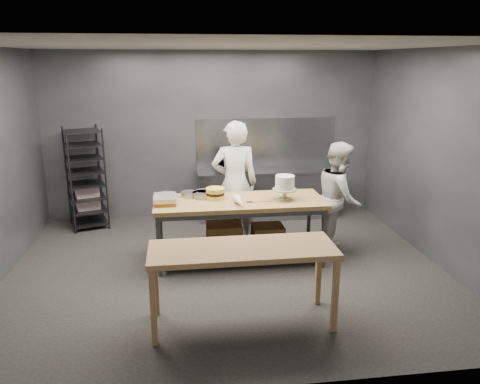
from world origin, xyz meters
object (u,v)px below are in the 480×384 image
object	(u,v)px
microwave	(232,163)
layer_cake	(215,193)
frosted_cake_stand	(285,184)
chef_right	(339,198)
near_counter	(243,255)
speed_rack	(86,179)
chef_behind	(235,184)
work_table	(241,223)

from	to	relation	value
microwave	layer_cake	bearing A→B (deg)	-104.01
frosted_cake_stand	layer_cake	distance (m)	0.99
frosted_cake_stand	chef_right	bearing A→B (deg)	13.77
near_counter	speed_rack	size ratio (longest dim) A/B	1.14
frosted_cake_stand	microwave	bearing A→B (deg)	104.76
speed_rack	chef_behind	world-z (taller)	chef_behind
chef_right	microwave	world-z (taller)	chef_right
layer_cake	near_counter	bearing A→B (deg)	-85.43
microwave	frosted_cake_stand	world-z (taller)	frosted_cake_stand
near_counter	work_table	bearing A→B (deg)	82.86
near_counter	speed_rack	world-z (taller)	speed_rack
chef_right	frosted_cake_stand	world-z (taller)	chef_right
layer_cake	work_table	bearing A→B (deg)	-14.36
chef_behind	chef_right	world-z (taller)	chef_behind
layer_cake	chef_behind	bearing A→B (deg)	58.99
work_table	near_counter	size ratio (longest dim) A/B	1.20
work_table	speed_rack	xyz separation A→B (m)	(-2.44, 1.80, 0.28)
chef_behind	microwave	distance (m)	1.21
speed_rack	microwave	xyz separation A→B (m)	(2.54, 0.08, 0.19)
work_table	speed_rack	world-z (taller)	speed_rack
chef_behind	layer_cake	bearing A→B (deg)	59.73
chef_right	speed_rack	bearing A→B (deg)	82.72
microwave	layer_cake	world-z (taller)	microwave
chef_right	frosted_cake_stand	size ratio (longest dim) A/B	4.82
chef_right	layer_cake	xyz separation A→B (m)	(-1.85, -0.04, 0.16)
work_table	chef_behind	xyz separation A→B (m)	(-0.00, 0.68, 0.41)
chef_behind	layer_cake	distance (m)	0.68
layer_cake	frosted_cake_stand	bearing A→B (deg)	-10.12
speed_rack	microwave	size ratio (longest dim) A/B	3.23
work_table	microwave	size ratio (longest dim) A/B	4.43
chef_behind	chef_right	distance (m)	1.60
chef_right	work_table	bearing A→B (deg)	110.83
near_counter	frosted_cake_stand	xyz separation A→B (m)	(0.82, 1.61, 0.33)
chef_behind	layer_cake	size ratio (longest dim) A/B	7.48
work_table	layer_cake	bearing A→B (deg)	165.64
chef_right	chef_behind	bearing A→B (deg)	85.83
frosted_cake_stand	speed_rack	bearing A→B (deg)	148.32
chef_right	layer_cake	world-z (taller)	chef_right
frosted_cake_stand	chef_behind	bearing A→B (deg)	128.98
near_counter	frosted_cake_stand	bearing A→B (deg)	62.87
frosted_cake_stand	layer_cake	bearing A→B (deg)	169.88
chef_right	near_counter	bearing A→B (deg)	152.54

